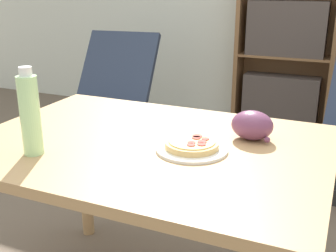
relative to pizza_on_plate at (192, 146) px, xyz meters
name	(u,v)px	position (x,y,z in m)	size (l,w,h in m)	color
dining_table	(148,167)	(-0.17, 0.01, -0.11)	(1.23, 0.89, 0.74)	tan
pizza_on_plate	(192,146)	(0.00, 0.00, 0.00)	(0.24, 0.24, 0.04)	white
grape_bunch	(252,125)	(0.16, 0.18, 0.04)	(0.15, 0.12, 0.10)	#6B3856
drink_bottle	(30,114)	(-0.46, -0.23, 0.12)	(0.06, 0.06, 0.28)	#B7EAA3
lounge_chair_near	(111,112)	(-1.26, 1.54, -0.47)	(0.67, 0.82, 0.88)	black
bookshelf	(284,63)	(-0.10, 2.54, -0.16)	(0.83, 0.27, 1.31)	brown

